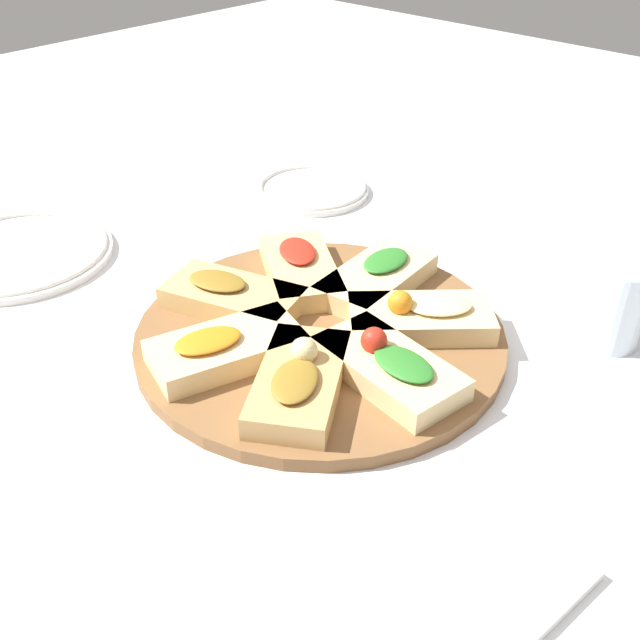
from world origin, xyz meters
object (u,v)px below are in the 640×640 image
(serving_board, at_px, (320,335))
(plate_left, at_px, (18,253))
(water_glass, at_px, (616,305))
(napkin_stack, at_px, (520,577))
(plate_right, at_px, (312,189))

(serving_board, xyz_separation_m, plate_left, (-0.14, 0.45, -0.00))
(water_glass, bearing_deg, napkin_stack, -164.87)
(water_glass, bearing_deg, plate_right, 83.05)
(plate_left, bearing_deg, water_glass, -61.71)
(plate_right, bearing_deg, water_glass, -96.95)
(plate_left, relative_size, plate_right, 1.39)
(plate_right, height_order, water_glass, water_glass)
(serving_board, height_order, plate_left, same)
(serving_board, distance_m, water_glass, 0.34)
(serving_board, relative_size, plate_right, 2.33)
(plate_left, bearing_deg, napkin_stack, -89.55)
(plate_left, distance_m, napkin_stack, 0.79)
(plate_left, bearing_deg, plate_right, -18.88)
(serving_board, relative_size, plate_left, 1.67)
(plate_right, xyz_separation_m, water_glass, (-0.07, -0.54, 0.04))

